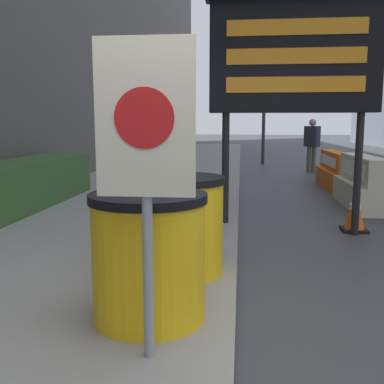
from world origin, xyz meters
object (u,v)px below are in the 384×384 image
(barrel_drum_middle, at_px, (180,225))
(jersey_barrier_orange_far, at_px, (335,172))
(traffic_light_near_curb, at_px, (265,88))
(warning_sign, at_px, (145,144))
(barrel_drum_foreground, at_px, (149,256))
(jersey_barrier_cream, at_px, (362,185))
(traffic_cone_near, at_px, (355,211))
(pedestrian_worker, at_px, (312,141))
(message_board, at_px, (295,56))

(barrel_drum_middle, bearing_deg, jersey_barrier_orange_far, 67.94)
(traffic_light_near_curb, bearing_deg, warning_sign, -95.34)
(barrel_drum_foreground, distance_m, traffic_light_near_curb, 14.09)
(warning_sign, relative_size, traffic_light_near_curb, 0.48)
(barrel_drum_middle, bearing_deg, jersey_barrier_cream, 57.67)
(traffic_light_near_curb, bearing_deg, traffic_cone_near, -85.78)
(barrel_drum_middle, height_order, jersey_barrier_orange_far, barrel_drum_middle)
(barrel_drum_middle, bearing_deg, barrel_drum_foreground, -94.76)
(traffic_cone_near, distance_m, traffic_light_near_curb, 10.79)
(warning_sign, height_order, traffic_light_near_curb, traffic_light_near_curb)
(traffic_light_near_curb, bearing_deg, jersey_barrier_orange_far, -77.51)
(jersey_barrier_cream, bearing_deg, warning_sign, -114.81)
(warning_sign, bearing_deg, jersey_barrier_cream, 65.19)
(jersey_barrier_cream, relative_size, pedestrian_worker, 1.24)
(message_board, relative_size, pedestrian_worker, 1.93)
(traffic_cone_near, relative_size, pedestrian_worker, 0.37)
(barrel_drum_middle, xyz_separation_m, pedestrian_worker, (2.71, 10.20, 0.39))
(barrel_drum_middle, relative_size, warning_sign, 0.49)
(warning_sign, bearing_deg, barrel_drum_foreground, 100.91)
(barrel_drum_foreground, height_order, barrel_drum_middle, same)
(jersey_barrier_cream, bearing_deg, traffic_light_near_curb, 99.03)
(message_board, height_order, jersey_barrier_orange_far, message_board)
(jersey_barrier_orange_far, distance_m, pedestrian_worker, 3.53)
(barrel_drum_middle, height_order, traffic_light_near_curb, traffic_light_near_curb)
(warning_sign, height_order, pedestrian_worker, warning_sign)
(barrel_drum_foreground, height_order, jersey_barrier_cream, barrel_drum_foreground)
(warning_sign, distance_m, traffic_cone_near, 4.58)
(warning_sign, xyz_separation_m, jersey_barrier_cream, (2.70, 5.84, -0.97))
(barrel_drum_foreground, relative_size, pedestrian_worker, 0.55)
(barrel_drum_middle, relative_size, traffic_cone_near, 1.48)
(barrel_drum_middle, height_order, message_board, message_board)
(pedestrian_worker, bearing_deg, warning_sign, 117.25)
(jersey_barrier_cream, bearing_deg, barrel_drum_foreground, -117.89)
(barrel_drum_middle, xyz_separation_m, traffic_cone_near, (2.14, 2.37, -0.28))
(traffic_cone_near, bearing_deg, barrel_drum_middle, -132.04)
(barrel_drum_foreground, height_order, pedestrian_worker, pedestrian_worker)
(barrel_drum_foreground, bearing_deg, warning_sign, -79.09)
(jersey_barrier_cream, xyz_separation_m, traffic_light_near_curb, (-1.36, 8.55, 2.36))
(barrel_drum_foreground, bearing_deg, traffic_cone_near, 56.62)
(jersey_barrier_orange_far, bearing_deg, traffic_light_near_curb, 102.49)
(traffic_cone_near, bearing_deg, message_board, -166.95)
(barrel_drum_foreground, xyz_separation_m, jersey_barrier_cream, (2.81, 5.30, -0.17))
(traffic_light_near_curb, bearing_deg, barrel_drum_foreground, -95.97)
(jersey_barrier_orange_far, bearing_deg, traffic_cone_near, -97.66)
(barrel_drum_foreground, height_order, jersey_barrier_orange_far, barrel_drum_foreground)
(traffic_light_near_curb, bearing_deg, barrel_drum_middle, -96.06)
(traffic_cone_near, bearing_deg, warning_sign, -118.41)
(warning_sign, bearing_deg, message_board, 72.10)
(jersey_barrier_orange_far, bearing_deg, warning_sign, -108.11)
(warning_sign, distance_m, pedestrian_worker, 12.05)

